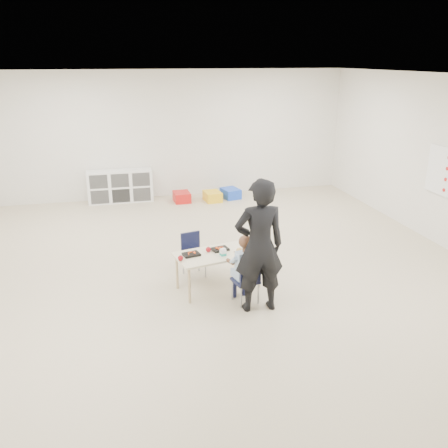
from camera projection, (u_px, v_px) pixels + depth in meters
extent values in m
plane|color=#C4B897|center=(216.00, 277.00, 6.91)|extent=(9.00, 9.00, 0.00)
plane|color=white|center=(214.00, 77.00, 5.97)|extent=(9.00, 9.00, 0.00)
cube|color=white|center=(171.00, 135.00, 10.57)|extent=(8.00, 0.02, 2.80)
cube|color=white|center=(414.00, 411.00, 2.31)|extent=(8.00, 0.02, 2.80)
cube|color=beige|center=(218.00, 254.00, 6.42)|extent=(1.25, 0.81, 0.03)
cube|color=black|center=(220.00, 249.00, 6.50)|extent=(0.25, 0.20, 0.03)
cube|color=black|center=(191.00, 254.00, 6.33)|extent=(0.25, 0.20, 0.03)
cube|color=white|center=(223.00, 252.00, 6.30)|extent=(0.08, 0.08, 0.10)
ellipsoid|color=tan|center=(239.00, 250.00, 6.41)|extent=(0.09, 0.09, 0.07)
sphere|color=maroon|center=(208.00, 249.00, 6.43)|extent=(0.07, 0.07, 0.07)
sphere|color=maroon|center=(181.00, 258.00, 6.16)|extent=(0.07, 0.07, 0.07)
cube|color=white|center=(120.00, 186.00, 10.45)|extent=(1.40, 0.40, 0.70)
cube|color=white|center=(439.00, 170.00, 7.92)|extent=(0.02, 0.60, 0.80)
imported|color=black|center=(259.00, 246.00, 5.78)|extent=(0.63, 0.43, 1.71)
cube|color=red|center=(182.00, 197.00, 10.51)|extent=(0.36, 0.46, 0.22)
cube|color=yellow|center=(212.00, 196.00, 10.55)|extent=(0.38, 0.47, 0.22)
cube|color=blue|center=(231.00, 193.00, 10.78)|extent=(0.44, 0.51, 0.22)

